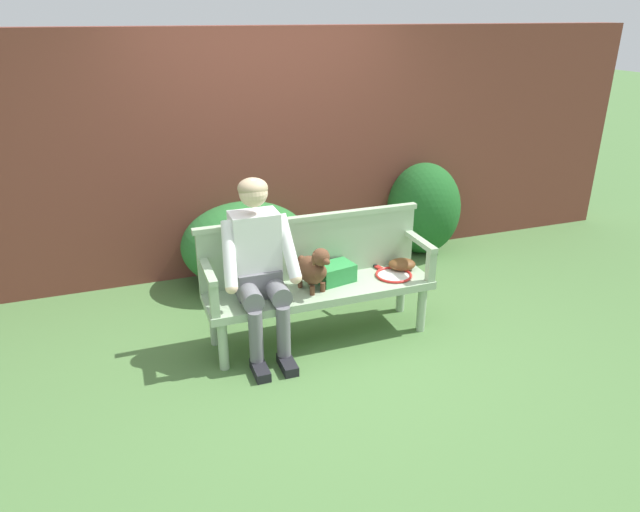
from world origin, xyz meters
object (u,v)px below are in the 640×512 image
at_px(tennis_racket, 391,274).
at_px(baseball_glove, 402,264).
at_px(garden_bench, 320,293).
at_px(sports_bag, 335,273).
at_px(dog_on_bench, 314,268).
at_px(person_seated, 258,262).

xyz_separation_m(tennis_racket, baseball_glove, (0.13, 0.06, 0.04)).
height_order(garden_bench, sports_bag, sports_bag).
xyz_separation_m(baseball_glove, sports_bag, (-0.58, -0.02, 0.02)).
bearing_deg(baseball_glove, tennis_racket, -139.77).
height_order(tennis_racket, sports_bag, sports_bag).
bearing_deg(baseball_glove, dog_on_bench, -158.07).
distance_m(person_seated, dog_on_bench, 0.41).
xyz_separation_m(garden_bench, person_seated, (-0.47, -0.01, 0.33)).
distance_m(person_seated, sports_bag, 0.65).
xyz_separation_m(garden_bench, sports_bag, (0.14, 0.05, 0.13)).
distance_m(garden_bench, baseball_glove, 0.73).
relative_size(garden_bench, person_seated, 1.33).
distance_m(garden_bench, dog_on_bench, 0.26).
bearing_deg(tennis_racket, baseball_glove, 26.82).
relative_size(baseball_glove, sports_bag, 0.79).
bearing_deg(baseball_glove, person_seated, -162.99).
xyz_separation_m(dog_on_bench, baseball_glove, (0.79, 0.12, -0.14)).
bearing_deg(person_seated, baseball_glove, 3.60).
bearing_deg(tennis_racket, dog_on_bench, -175.28).
height_order(dog_on_bench, baseball_glove, dog_on_bench).
height_order(person_seated, dog_on_bench, person_seated).
bearing_deg(garden_bench, tennis_racket, 0.32).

